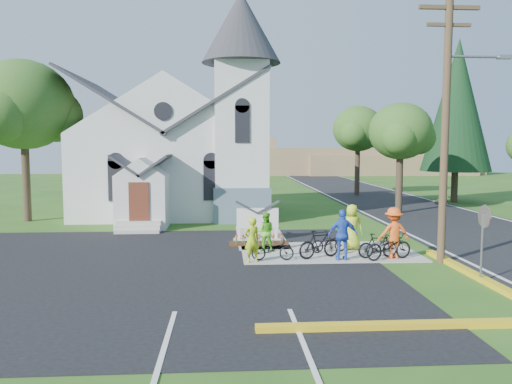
{
  "coord_description": "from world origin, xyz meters",
  "views": [
    {
      "loc": [
        -2.7,
        -19.2,
        4.31
      ],
      "look_at": [
        -1.15,
        5.0,
        2.07
      ],
      "focal_mm": 35.0,
      "sensor_mm": 36.0,
      "label": 1
    }
  ],
  "objects": [
    {
      "name": "utility_pole",
      "position": [
        5.36,
        -1.5,
        5.4
      ],
      "size": [
        3.45,
        0.28,
        10.0
      ],
      "color": "#463223",
      "rests_on": "ground"
    },
    {
      "name": "cyclist_3",
      "position": [
        3.71,
        -0.88,
        1.02
      ],
      "size": [
        1.32,
        0.83,
        1.95
      ],
      "primitive_type": "imported",
      "rotation": [
        0.0,
        0.0,
        3.23
      ],
      "color": "#FE5D1C",
      "rests_on": "sidewalk"
    },
    {
      "name": "parking_lot",
      "position": [
        -7.0,
        -2.0,
        0.01
      ],
      "size": [
        20.0,
        16.0,
        0.02
      ],
      "primitive_type": "cube",
      "color": "black",
      "rests_on": "ground"
    },
    {
      "name": "tree_lot_corner",
      "position": [
        -14.0,
        10.0,
        6.6
      ],
      "size": [
        5.6,
        5.6,
        9.15
      ],
      "color": "#36281D",
      "rests_on": "ground"
    },
    {
      "name": "conifer",
      "position": [
        15.0,
        18.0,
        7.39
      ],
      "size": [
        5.2,
        5.2,
        12.4
      ],
      "color": "#36281D",
      "rests_on": "ground"
    },
    {
      "name": "flower_bed",
      "position": [
        -1.2,
        2.3,
        0.04
      ],
      "size": [
        2.6,
        1.1,
        0.07
      ],
      "primitive_type": "cube",
      "color": "#341D0E",
      "rests_on": "ground"
    },
    {
      "name": "tree_road_near",
      "position": [
        8.5,
        12.0,
        5.21
      ],
      "size": [
        4.0,
        4.0,
        7.05
      ],
      "color": "#36281D",
      "rests_on": "ground"
    },
    {
      "name": "cyclist_0",
      "position": [
        -1.7,
        -1.2,
        0.88
      ],
      "size": [
        0.71,
        0.59,
        1.66
      ],
      "primitive_type": "imported",
      "rotation": [
        0.0,
        0.0,
        3.51
      ],
      "color": "#ADCC18",
      "rests_on": "sidewalk"
    },
    {
      "name": "road",
      "position": [
        10.0,
        15.0,
        0.01
      ],
      "size": [
        8.0,
        90.0,
        0.02
      ],
      "primitive_type": "cube",
      "color": "black",
      "rests_on": "ground"
    },
    {
      "name": "bike_3",
      "position": [
        3.13,
        -0.83,
        0.53
      ],
      "size": [
        1.63,
        0.62,
        0.96
      ],
      "primitive_type": "imported",
      "rotation": [
        0.0,
        0.0,
        1.68
      ],
      "color": "black",
      "rests_on": "sidewalk"
    },
    {
      "name": "church_sign",
      "position": [
        -1.2,
        3.2,
        1.03
      ],
      "size": [
        2.2,
        0.4,
        1.7
      ],
      "color": "#9C978C",
      "rests_on": "ground"
    },
    {
      "name": "sidewalk",
      "position": [
        1.5,
        0.5,
        0.03
      ],
      "size": [
        7.0,
        4.0,
        0.05
      ],
      "primitive_type": "cube",
      "color": "#9C978C",
      "rests_on": "ground"
    },
    {
      "name": "cyclist_1",
      "position": [
        -1.05,
        0.76,
        0.84
      ],
      "size": [
        0.83,
        0.68,
        1.59
      ],
      "primitive_type": "imported",
      "rotation": [
        0.0,
        0.0,
        3.03
      ],
      "color": "#5DC825",
      "rests_on": "sidewalk"
    },
    {
      "name": "bike_0",
      "position": [
        -0.91,
        -0.95,
        0.47
      ],
      "size": [
        1.6,
        0.6,
        0.83
      ],
      "primitive_type": "imported",
      "rotation": [
        0.0,
        0.0,
        1.54
      ],
      "color": "black",
      "rests_on": "sidewalk"
    },
    {
      "name": "bike_1",
      "position": [
        0.9,
        -0.69,
        0.59
      ],
      "size": [
        1.86,
        1.17,
        1.09
      ],
      "primitive_type": "imported",
      "rotation": [
        0.0,
        0.0,
        1.97
      ],
      "color": "black",
      "rests_on": "sidewalk"
    },
    {
      "name": "church",
      "position": [
        -5.48,
        12.48,
        5.25
      ],
      "size": [
        12.35,
        12.0,
        13.0
      ],
      "color": "silver",
      "rests_on": "ground"
    },
    {
      "name": "bike_4",
      "position": [
        3.45,
        -1.11,
        0.56
      ],
      "size": [
        2.05,
        1.21,
        1.02
      ],
      "primitive_type": "imported",
      "rotation": [
        0.0,
        0.0,
        1.87
      ],
      "color": "black",
      "rests_on": "sidewalk"
    },
    {
      "name": "bike_2",
      "position": [
        1.48,
        0.31,
        0.45
      ],
      "size": [
        1.62,
        0.88,
        0.81
      ],
      "primitive_type": "imported",
      "rotation": [
        0.0,
        0.0,
        1.81
      ],
      "color": "black",
      "rests_on": "sidewalk"
    },
    {
      "name": "distant_hills",
      "position": [
        3.36,
        56.33,
        2.17
      ],
      "size": [
        61.0,
        10.0,
        5.6
      ],
      "color": "#8B6F4E",
      "rests_on": "ground"
    },
    {
      "name": "cyclist_4",
      "position": [
        2.53,
        0.78,
        0.99
      ],
      "size": [
        0.98,
        0.7,
        1.88
      ],
      "primitive_type": "imported",
      "rotation": [
        0.0,
        0.0,
        3.03
      ],
      "color": "#B9D728",
      "rests_on": "sidewalk"
    },
    {
      "name": "tree_road_mid",
      "position": [
        9.0,
        24.0,
        5.78
      ],
      "size": [
        4.4,
        4.4,
        7.8
      ],
      "color": "#36281D",
      "rests_on": "ground"
    },
    {
      "name": "cyclist_2",
      "position": [
        1.7,
        -1.06,
        1.0
      ],
      "size": [
        1.12,
        0.48,
        1.91
      ],
      "primitive_type": "imported",
      "rotation": [
        0.0,
        0.0,
        3.15
      ],
      "color": "blue",
      "rests_on": "sidewalk"
    },
    {
      "name": "stop_sign",
      "position": [
        5.43,
        -4.2,
        1.78
      ],
      "size": [
        0.11,
        0.76,
        2.48
      ],
      "color": "gray",
      "rests_on": "ground"
    },
    {
      "name": "ground",
      "position": [
        0.0,
        0.0,
        0.0
      ],
      "size": [
        120.0,
        120.0,
        0.0
      ],
      "primitive_type": "plane",
      "color": "#265618",
      "rests_on": "ground"
    }
  ]
}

